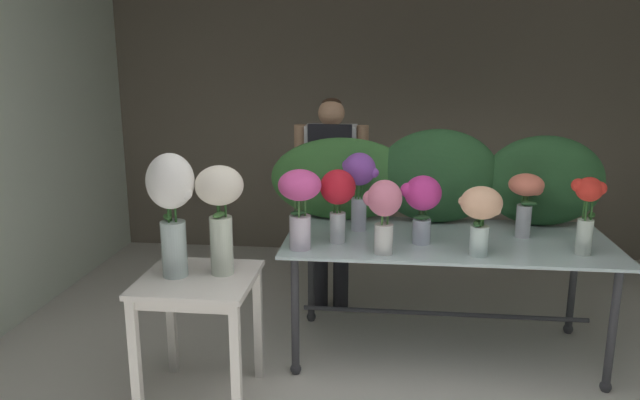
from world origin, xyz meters
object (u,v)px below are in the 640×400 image
(vase_rosy_tulips, at_px, (384,208))
(vase_crimson_freesia, at_px, (338,196))
(florist, at_px, (331,183))
(vase_coral_stock, at_px, (526,195))
(vase_peach_anemones, at_px, (481,212))
(vase_magenta_peonies, at_px, (422,200))
(vase_scarlet_ranunculus, at_px, (587,208))
(vase_violet_hydrangea, at_px, (359,180))
(vase_fuchsia_snapdragons, at_px, (300,199))
(display_table_glass, at_px, (446,254))
(side_table_white, at_px, (199,295))
(vase_white_roses_tall, at_px, (172,202))
(vase_cream_lisianthus_tall, at_px, (220,207))

(vase_rosy_tulips, xyz_separation_m, vase_crimson_freesia, (-0.29, 0.19, 0.02))
(florist, bearing_deg, vase_coral_stock, -24.44)
(vase_peach_anemones, xyz_separation_m, vase_crimson_freesia, (-0.85, 0.16, 0.04))
(vase_magenta_peonies, bearing_deg, vase_scarlet_ranunculus, -6.54)
(florist, distance_m, vase_scarlet_ranunculus, 1.84)
(vase_violet_hydrangea, bearing_deg, vase_fuchsia_snapdragons, -126.57)
(vase_scarlet_ranunculus, distance_m, vase_violet_hydrangea, 1.40)
(vase_peach_anemones, relative_size, vase_coral_stock, 0.99)
(display_table_glass, height_order, side_table_white, display_table_glass)
(vase_rosy_tulips, xyz_separation_m, vase_magenta_peonies, (0.23, 0.23, -0.00))
(side_table_white, bearing_deg, vase_scarlet_ranunculus, 12.49)
(vase_coral_stock, bearing_deg, vase_magenta_peonies, -162.27)
(vase_coral_stock, xyz_separation_m, vase_white_roses_tall, (-2.05, -0.81, 0.09))
(vase_rosy_tulips, bearing_deg, vase_white_roses_tall, -162.17)
(vase_fuchsia_snapdragons, bearing_deg, display_table_glass, 19.69)
(florist, bearing_deg, vase_crimson_freesia, -81.74)
(vase_rosy_tulips, bearing_deg, vase_fuchsia_snapdragons, 176.00)
(display_table_glass, distance_m, vase_coral_stock, 0.63)
(vase_violet_hydrangea, bearing_deg, vase_white_roses_tall, -138.93)
(vase_peach_anemones, height_order, vase_coral_stock, vase_coral_stock)
(display_table_glass, relative_size, vase_scarlet_ranunculus, 4.44)
(vase_crimson_freesia, height_order, vase_white_roses_tall, vase_white_roses_tall)
(vase_peach_anemones, relative_size, vase_violet_hydrangea, 0.79)
(vase_scarlet_ranunculus, xyz_separation_m, vase_crimson_freesia, (-1.47, 0.07, 0.02))
(vase_rosy_tulips, distance_m, vase_cream_lisianthus_tall, 0.96)
(vase_crimson_freesia, bearing_deg, vase_violet_hydrangea, 68.09)
(side_table_white, bearing_deg, vase_rosy_tulips, 19.82)
(vase_rosy_tulips, distance_m, vase_crimson_freesia, 0.35)
(vase_white_roses_tall, distance_m, vase_cream_lisianthus_tall, 0.26)
(florist, height_order, vase_white_roses_tall, florist)
(vase_cream_lisianthus_tall, bearing_deg, vase_rosy_tulips, 18.81)
(vase_crimson_freesia, distance_m, vase_cream_lisianthus_tall, 0.79)
(vase_violet_hydrangea, distance_m, vase_magenta_peonies, 0.48)
(vase_violet_hydrangea, height_order, vase_fuchsia_snapdragons, vase_violet_hydrangea)
(side_table_white, distance_m, vase_scarlet_ranunculus, 2.31)
(florist, distance_m, vase_white_roses_tall, 1.60)
(vase_fuchsia_snapdragons, distance_m, vase_white_roses_tall, 0.77)
(display_table_glass, bearing_deg, vase_peach_anemones, -65.22)
(vase_magenta_peonies, bearing_deg, vase_violet_hydrangea, 147.82)
(side_table_white, height_order, vase_crimson_freesia, vase_crimson_freesia)
(display_table_glass, relative_size, vase_cream_lisianthus_tall, 3.35)
(vase_violet_hydrangea, distance_m, vase_cream_lisianthus_tall, 1.07)
(florist, relative_size, vase_rosy_tulips, 3.68)
(display_table_glass, relative_size, vase_coral_stock, 4.96)
(vase_peach_anemones, xyz_separation_m, vase_rosy_tulips, (-0.56, -0.03, 0.01))
(side_table_white, xyz_separation_m, florist, (0.62, 1.41, 0.36))
(vase_peach_anemones, bearing_deg, vase_rosy_tulips, -176.87)
(florist, height_order, vase_fuchsia_snapdragons, florist)
(vase_rosy_tulips, bearing_deg, florist, 111.74)
(florist, bearing_deg, vase_fuchsia_snapdragons, -95.31)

